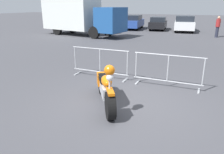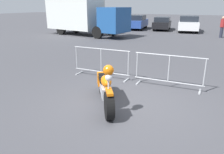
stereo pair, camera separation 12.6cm
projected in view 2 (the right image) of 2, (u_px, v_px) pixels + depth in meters
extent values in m
plane|color=#424247|center=(126.00, 104.00, 5.91)|extent=(120.00, 120.00, 0.00)
cylinder|color=black|center=(109.00, 106.00, 5.04)|extent=(0.52, 0.65, 0.66)
cylinder|color=black|center=(102.00, 83.00, 6.54)|extent=(0.52, 0.65, 0.66)
cube|color=silver|center=(105.00, 89.00, 5.76)|extent=(0.69, 0.86, 0.29)
ellipsoid|color=orange|center=(106.00, 81.00, 5.49)|extent=(0.55, 0.63, 0.27)
cube|color=black|center=(105.00, 78.00, 5.85)|extent=(0.54, 0.61, 0.12)
cube|color=orange|center=(103.00, 79.00, 6.23)|extent=(0.48, 0.49, 0.33)
cube|color=orange|center=(109.00, 92.00, 4.93)|extent=(0.35, 0.42, 0.06)
cylinder|color=silver|center=(109.00, 84.00, 4.98)|extent=(0.06, 0.06, 0.46)
sphere|color=silver|center=(109.00, 78.00, 4.88)|extent=(0.17, 0.17, 0.17)
sphere|color=orange|center=(108.00, 70.00, 4.88)|extent=(0.25, 0.25, 0.25)
cylinder|color=#9EA0A5|center=(101.00, 49.00, 7.78)|extent=(2.21, 0.08, 0.04)
cylinder|color=#9EA0A5|center=(101.00, 72.00, 8.05)|extent=(2.21, 0.08, 0.04)
cylinder|color=#9EA0A5|center=(77.00, 58.00, 8.34)|extent=(0.04, 0.04, 0.85)
cylinder|color=#9EA0A5|center=(101.00, 61.00, 7.92)|extent=(0.04, 0.04, 0.85)
cylinder|color=#9EA0A5|center=(128.00, 64.00, 7.49)|extent=(0.04, 0.04, 0.85)
cube|color=#9EA0A5|center=(79.00, 73.00, 8.50)|extent=(0.07, 0.44, 0.03)
cube|color=#9EA0A5|center=(126.00, 80.00, 7.71)|extent=(0.07, 0.44, 0.03)
cylinder|color=#9EA0A5|center=(170.00, 56.00, 6.76)|extent=(2.21, 0.08, 0.04)
cylinder|color=#9EA0A5|center=(168.00, 81.00, 7.03)|extent=(2.21, 0.08, 0.04)
cylinder|color=#9EA0A5|center=(137.00, 65.00, 7.32)|extent=(0.04, 0.04, 0.85)
cylinder|color=#9EA0A5|center=(169.00, 69.00, 6.90)|extent=(0.04, 0.04, 0.85)
cylinder|color=#9EA0A5|center=(205.00, 73.00, 6.47)|extent=(0.04, 0.04, 0.85)
cube|color=#9EA0A5|center=(138.00, 82.00, 7.48)|extent=(0.07, 0.44, 0.03)
cube|color=#9EA0A5|center=(200.00, 92.00, 6.69)|extent=(0.07, 0.44, 0.03)
cube|color=silver|center=(75.00, 15.00, 19.45)|extent=(5.31, 3.10, 2.50)
cube|color=#1E4C8C|center=(114.00, 20.00, 17.16)|extent=(2.14, 2.45, 1.90)
cylinder|color=black|center=(112.00, 30.00, 18.72)|extent=(0.99, 0.44, 0.96)
cylinder|color=black|center=(98.00, 32.00, 17.23)|extent=(0.99, 0.44, 0.96)
cylinder|color=black|center=(76.00, 27.00, 21.05)|extent=(0.99, 0.44, 0.96)
cylinder|color=black|center=(61.00, 29.00, 19.56)|extent=(0.99, 0.44, 0.96)
cube|color=tan|center=(113.00, 23.00, 24.95)|extent=(2.26, 4.38, 0.68)
cube|color=#1E232B|center=(113.00, 18.00, 24.63)|extent=(1.84, 2.33, 0.49)
cylinder|color=black|center=(111.00, 24.00, 26.46)|extent=(0.30, 0.65, 0.62)
cylinder|color=black|center=(122.00, 25.00, 26.03)|extent=(0.30, 0.65, 0.62)
cylinder|color=black|center=(103.00, 26.00, 24.04)|extent=(0.30, 0.65, 0.62)
cylinder|color=black|center=(116.00, 27.00, 23.62)|extent=(0.30, 0.65, 0.62)
cube|color=#284799|center=(137.00, 23.00, 24.08)|extent=(2.40, 4.66, 0.73)
cube|color=#1E232B|center=(137.00, 17.00, 23.74)|extent=(1.96, 2.49, 0.52)
cylinder|color=black|center=(133.00, 25.00, 25.69)|extent=(0.32, 0.69, 0.66)
cylinder|color=black|center=(146.00, 25.00, 25.23)|extent=(0.32, 0.69, 0.66)
cylinder|color=black|center=(127.00, 27.00, 23.11)|extent=(0.32, 0.69, 0.66)
cylinder|color=black|center=(141.00, 27.00, 22.66)|extent=(0.32, 0.69, 0.66)
cube|color=black|center=(162.00, 24.00, 23.30)|extent=(2.15, 4.16, 0.65)
cube|color=#1E232B|center=(162.00, 19.00, 23.00)|extent=(1.75, 2.22, 0.46)
cylinder|color=black|center=(157.00, 26.00, 24.73)|extent=(0.28, 0.61, 0.59)
cylinder|color=black|center=(169.00, 26.00, 24.33)|extent=(0.28, 0.61, 0.59)
cylinder|color=black|center=(154.00, 28.00, 22.44)|extent=(0.28, 0.61, 0.59)
cylinder|color=black|center=(167.00, 28.00, 22.03)|extent=(0.28, 0.61, 0.59)
cube|color=white|center=(188.00, 25.00, 21.91)|extent=(2.43, 4.72, 0.73)
cube|color=#1E232B|center=(189.00, 19.00, 21.57)|extent=(1.99, 2.52, 0.52)
cylinder|color=black|center=(181.00, 27.00, 23.54)|extent=(0.32, 0.70, 0.67)
cylinder|color=black|center=(196.00, 27.00, 23.08)|extent=(0.32, 0.70, 0.67)
cylinder|color=black|center=(180.00, 29.00, 20.93)|extent=(0.32, 0.70, 0.67)
cylinder|color=black|center=(197.00, 30.00, 20.47)|extent=(0.32, 0.70, 0.67)
cylinder|color=#262838|center=(221.00, 32.00, 17.71)|extent=(0.24, 0.24, 0.85)
cylinder|color=maroon|center=(223.00, 23.00, 17.48)|extent=(0.34, 0.34, 0.62)
sphere|color=tan|center=(224.00, 18.00, 17.35)|extent=(0.22, 0.22, 0.22)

